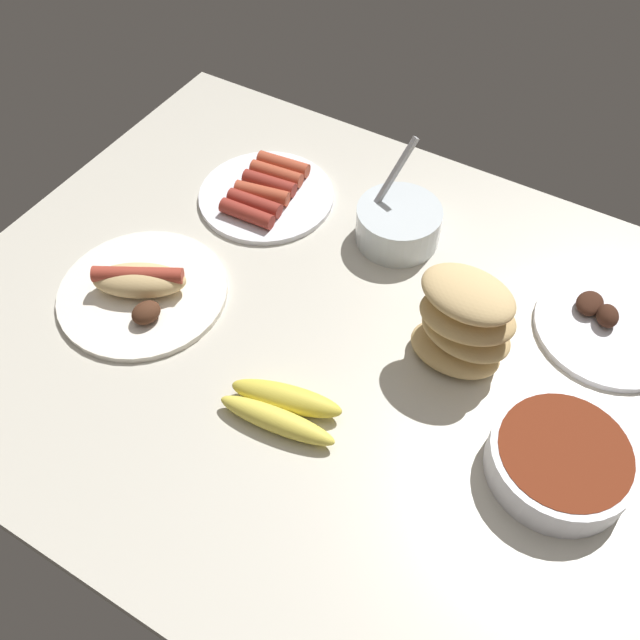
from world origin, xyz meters
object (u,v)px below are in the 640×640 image
at_px(bowl_coleslaw, 398,223).
at_px(plate_hotdog_assembled, 142,288).
at_px(plate_sausages, 266,193).
at_px(banana_bunch, 282,408).
at_px(bread_stack, 464,323).
at_px(plate_grilled_meat, 608,326).
at_px(bowl_chili, 561,459).

relative_size(bowl_coleslaw, plate_hotdog_assembled, 0.63).
bearing_deg(plate_hotdog_assembled, plate_sausages, -97.93).
relative_size(bowl_coleslaw, banana_bunch, 0.95).
relative_size(bread_stack, plate_grilled_meat, 0.68).
bearing_deg(bowl_chili, banana_bunch, 17.69).
bearing_deg(plate_sausages, banana_bunch, 126.24).
bearing_deg(bowl_chili, bowl_coleslaw, -36.80).
bearing_deg(bowl_coleslaw, bowl_chili, 143.20).
xyz_separation_m(bread_stack, plate_grilled_meat, (-0.17, -0.16, -0.06)).
xyz_separation_m(plate_sausages, bowl_chili, (-0.59, 0.24, 0.02)).
height_order(plate_sausages, bread_stack, bread_stack).
relative_size(plate_sausages, bread_stack, 1.56).
bearing_deg(plate_sausages, bowl_chili, 157.94).
distance_m(plate_sausages, bread_stack, 0.44).
xyz_separation_m(bread_stack, bowl_chili, (-0.18, 0.10, -0.04)).
height_order(plate_sausages, bowl_coleslaw, bowl_coleslaw).
relative_size(plate_hotdog_assembled, banana_bunch, 1.52).
xyz_separation_m(plate_grilled_meat, banana_bunch, (0.33, 0.36, 0.01)).
xyz_separation_m(bowl_chili, banana_bunch, (0.34, 0.11, -0.01)).
relative_size(bowl_chili, bowl_coleslaw, 1.12).
xyz_separation_m(plate_sausages, bowl_coleslaw, (-0.23, -0.03, 0.02)).
xyz_separation_m(plate_sausages, plate_grilled_meat, (-0.58, -0.02, -0.00)).
height_order(bowl_chili, plate_hotdog_assembled, plate_hotdog_assembled).
bearing_deg(banana_bunch, bowl_coleslaw, -87.05).
distance_m(plate_sausages, bowl_coleslaw, 0.24).
bearing_deg(plate_grilled_meat, plate_sausages, 1.62).
bearing_deg(bowl_coleslaw, banana_bunch, 92.95).
bearing_deg(bowl_coleslaw, plate_sausages, 6.51).
relative_size(bread_stack, bowl_chili, 0.82).
distance_m(bread_stack, plate_grilled_meat, 0.24).
bearing_deg(bread_stack, plate_sausages, -18.68).
relative_size(plate_grilled_meat, bowl_coleslaw, 1.36).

